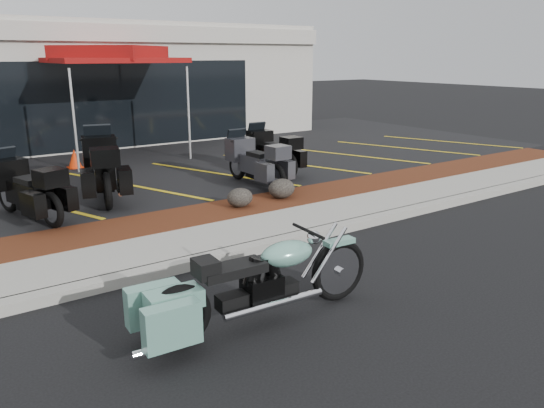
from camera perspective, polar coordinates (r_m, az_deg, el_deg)
ground at (r=7.50m, az=0.56°, el=-7.56°), size 90.00×90.00×0.00m
curb at (r=8.17m, az=-3.08°, el=-5.01°), size 24.00×0.25×0.15m
sidewalk at (r=8.74m, az=-5.48°, el=-3.66°), size 24.00×1.20×0.15m
mulch_bed at (r=9.76m, az=-8.93°, el=-1.68°), size 24.00×1.20×0.16m
upper_lot at (r=14.68m, az=-18.19°, el=3.57°), size 26.00×9.60×0.15m
dealership_building at (r=20.51m, az=-23.86°, el=11.74°), size 18.00×8.16×4.00m
boulder_mid at (r=10.15m, az=-3.48°, el=0.71°), size 0.51×0.43×0.36m
boulder_right at (r=10.74m, az=1.04°, el=1.68°), size 0.56×0.47×0.40m
hero_cruiser at (r=6.59m, az=7.17°, el=-6.17°), size 3.00×0.90×1.04m
touring_black_front at (r=10.86m, az=-26.70°, el=2.30°), size 1.38×2.23×1.22m
touring_black_mid at (r=12.02m, az=-18.05°, el=4.83°), size 1.46×2.57×1.41m
touring_grey at (r=12.39m, az=-3.76°, el=5.36°), size 0.87×2.08×1.19m
touring_black_rear at (r=13.68m, az=-1.59°, el=6.35°), size 0.85×2.06×1.18m
traffic_cone at (r=14.65m, az=-20.47°, el=4.61°), size 0.44×0.44×0.48m
popup_canopy at (r=15.75m, az=-16.94°, el=14.96°), size 4.13×4.13×3.06m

